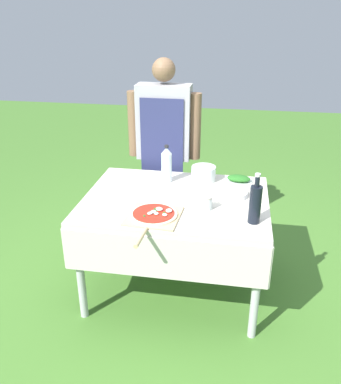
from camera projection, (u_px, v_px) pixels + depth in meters
name	position (u px, v px, depth m)	size (l,w,h in m)	color
ground_plane	(175.00, 287.00, 3.04)	(12.00, 12.00, 0.00)	#477A2D
prep_table	(176.00, 210.00, 2.78)	(1.25, 0.96, 0.74)	beige
person_cook	(164.00, 141.00, 3.28)	(0.59, 0.19, 1.57)	#333D56
pizza_on_peel	(153.00, 216.00, 2.47)	(0.33, 0.53, 0.05)	#D1B27F
oil_bottle	(255.00, 203.00, 2.38)	(0.07, 0.07, 0.31)	black
water_bottle	(167.00, 165.00, 2.94)	(0.08, 0.08, 0.28)	silver
herb_container	(239.00, 179.00, 2.98)	(0.21, 0.15, 0.05)	silver
mixing_tub	(204.00, 174.00, 2.99)	(0.18, 0.18, 0.11)	silver
plate_stack	(228.00, 193.00, 2.77)	(0.26, 0.26, 0.03)	white
sauce_jar	(206.00, 203.00, 2.57)	(0.08, 0.08, 0.09)	silver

